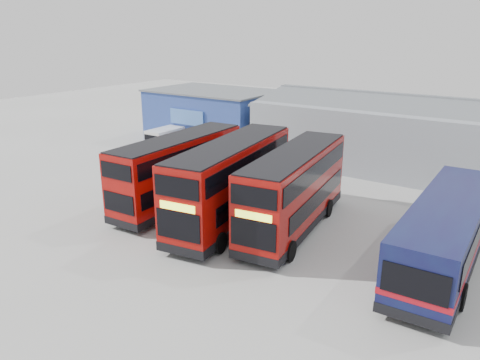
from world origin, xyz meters
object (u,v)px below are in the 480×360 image
maintenance_shed (451,139)px  single_decker_blue (446,234)px  office_block (213,115)px  double_decker_left (179,172)px  double_decker_centre (232,183)px  double_decker_right (294,191)px  panel_van (169,137)px

maintenance_shed → single_decker_blue: (3.24, -16.91, -0.94)m
maintenance_shed → office_block: bearing=-174.8°
double_decker_left → double_decker_centre: 4.41m
office_block → double_decker_right: office_block is taller
double_decker_right → single_decker_blue: double_decker_right is taller
panel_van → maintenance_shed: bearing=17.2°
double_decker_left → single_decker_blue: (15.92, 0.85, -0.58)m
single_decker_blue → panel_van: size_ratio=2.63×
office_block → maintenance_shed: size_ratio=0.40×
office_block → double_decker_left: 18.31m
double_decker_left → panel_van: double_decker_left is taller
double_decker_left → double_decker_right: bearing=-177.5°
double_decker_left → double_decker_centre: bearing=172.0°
double_decker_centre → panel_van: (-14.99, 10.91, -1.25)m
maintenance_shed → double_decker_centre: size_ratio=2.62×
office_block → single_decker_blue: size_ratio=0.99×
maintenance_shed → double_decker_right: bearing=-105.7°
office_block → maintenance_shed: (22.00, 2.01, 0.02)m
office_block → double_decker_left: office_block is taller
single_decker_blue → panel_van: bearing=-21.4°
double_decker_centre → double_decker_right: size_ratio=1.05×
double_decker_centre → office_block: bearing=121.8°
office_block → maintenance_shed: maintenance_shed is taller
double_decker_left → single_decker_blue: double_decker_left is taller
single_decker_blue → double_decker_left: bearing=1.7°
double_decker_centre → panel_van: bearing=135.5°
double_decker_right → double_decker_left: bearing=177.4°
double_decker_left → double_decker_right: 7.92m
single_decker_blue → office_block: bearing=-31.9°
double_decker_right → single_decker_blue: (8.03, 0.14, -0.62)m
office_block → panel_van: office_block is taller
maintenance_shed → single_decker_blue: size_ratio=2.46×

